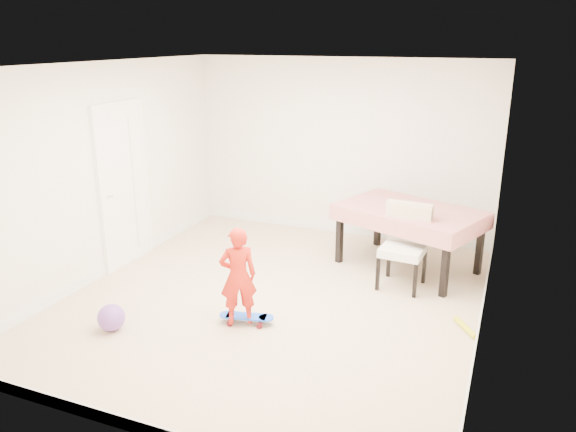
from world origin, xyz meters
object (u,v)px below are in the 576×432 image
at_px(dining_table, 408,238).
at_px(child, 238,279).
at_px(skateboard, 247,319).
at_px(balloon, 111,318).
at_px(dining_chair, 403,248).

distance_m(dining_table, child, 2.55).
xyz_separation_m(skateboard, balloon, (-1.21, -0.65, 0.10)).
bearing_deg(child, balloon, -7.03).
distance_m(child, balloon, 1.35).
bearing_deg(dining_table, dining_chair, -64.67).
distance_m(skateboard, child, 0.48).
relative_size(dining_table, child, 1.65).
bearing_deg(balloon, child, 26.77).
bearing_deg(balloon, dining_chair, 40.65).
height_order(skateboard, child, child).
xyz_separation_m(dining_table, dining_chair, (0.05, -0.60, 0.09)).
xyz_separation_m(dining_chair, balloon, (-2.52, -2.17, -0.36)).
bearing_deg(skateboard, child, -141.20).
bearing_deg(child, dining_table, -154.93).
distance_m(dining_chair, balloon, 3.35).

